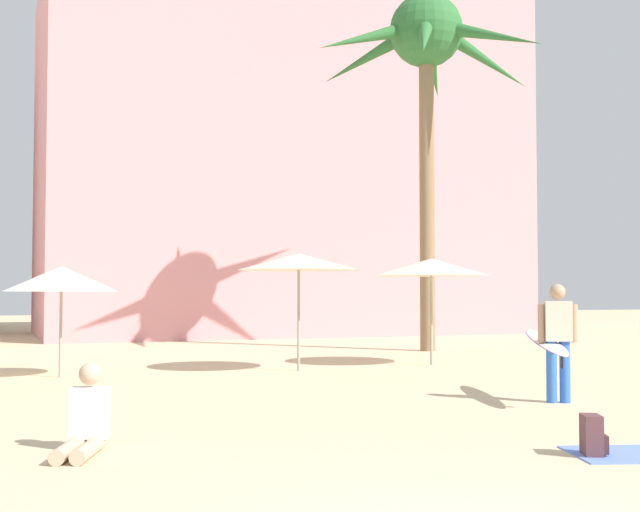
{
  "coord_description": "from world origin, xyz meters",
  "views": [
    {
      "loc": [
        -2.97,
        -4.47,
        1.67
      ],
      "look_at": [
        0.97,
        5.65,
        2.13
      ],
      "focal_mm": 47.71,
      "sensor_mm": 36.0,
      "label": 1
    }
  ],
  "objects_px": {
    "cafe_umbrella_0": "(61,279)",
    "person_mid_center": "(85,423)",
    "backpack": "(593,436)",
    "person_near_right": "(553,339)",
    "cafe_umbrella_1": "(431,267)",
    "palm_tree_left": "(427,54)",
    "cafe_umbrella_4": "(299,262)"
  },
  "relations": [
    {
      "from": "backpack",
      "to": "person_near_right",
      "type": "bearing_deg",
      "value": 83.84
    },
    {
      "from": "person_mid_center",
      "to": "cafe_umbrella_4",
      "type": "bearing_deg",
      "value": 166.21
    },
    {
      "from": "cafe_umbrella_1",
      "to": "person_near_right",
      "type": "relative_size",
      "value": 0.97
    },
    {
      "from": "backpack",
      "to": "person_mid_center",
      "type": "xyz_separation_m",
      "value": [
        -4.81,
        2.07,
        0.11
      ]
    },
    {
      "from": "cafe_umbrella_1",
      "to": "cafe_umbrella_4",
      "type": "height_order",
      "value": "cafe_umbrella_4"
    },
    {
      "from": "palm_tree_left",
      "to": "person_near_right",
      "type": "relative_size",
      "value": 3.7
    },
    {
      "from": "cafe_umbrella_1",
      "to": "person_near_right",
      "type": "distance_m",
      "value": 6.7
    },
    {
      "from": "palm_tree_left",
      "to": "person_mid_center",
      "type": "distance_m",
      "value": 18.21
    },
    {
      "from": "cafe_umbrella_1",
      "to": "backpack",
      "type": "bearing_deg",
      "value": -110.08
    },
    {
      "from": "cafe_umbrella_4",
      "to": "person_near_right",
      "type": "relative_size",
      "value": 0.93
    },
    {
      "from": "palm_tree_left",
      "to": "backpack",
      "type": "height_order",
      "value": "palm_tree_left"
    },
    {
      "from": "cafe_umbrella_1",
      "to": "person_near_right",
      "type": "xyz_separation_m",
      "value": [
        -1.42,
        -6.42,
        -1.29
      ]
    },
    {
      "from": "cafe_umbrella_0",
      "to": "person_near_right",
      "type": "xyz_separation_m",
      "value": [
        6.73,
        -6.58,
        -0.98
      ]
    },
    {
      "from": "palm_tree_left",
      "to": "person_mid_center",
      "type": "xyz_separation_m",
      "value": [
        -10.69,
        -12.24,
        -8.23
      ]
    },
    {
      "from": "cafe_umbrella_0",
      "to": "cafe_umbrella_1",
      "type": "height_order",
      "value": "cafe_umbrella_1"
    },
    {
      "from": "backpack",
      "to": "person_mid_center",
      "type": "relative_size",
      "value": 0.39
    },
    {
      "from": "cafe_umbrella_4",
      "to": "palm_tree_left",
      "type": "bearing_deg",
      "value": 38.89
    },
    {
      "from": "person_near_right",
      "to": "cafe_umbrella_0",
      "type": "bearing_deg",
      "value": 69.43
    },
    {
      "from": "backpack",
      "to": "person_near_right",
      "type": "relative_size",
      "value": 0.15
    },
    {
      "from": "cafe_umbrella_0",
      "to": "person_mid_center",
      "type": "distance_m",
      "value": 8.4
    },
    {
      "from": "cafe_umbrella_0",
      "to": "person_mid_center",
      "type": "height_order",
      "value": "cafe_umbrella_0"
    },
    {
      "from": "palm_tree_left",
      "to": "cafe_umbrella_1",
      "type": "bearing_deg",
      "value": -117.58
    },
    {
      "from": "cafe_umbrella_4",
      "to": "backpack",
      "type": "bearing_deg",
      "value": -92.14
    },
    {
      "from": "cafe_umbrella_1",
      "to": "cafe_umbrella_4",
      "type": "xyz_separation_m",
      "value": [
        -3.34,
        -0.28,
        0.07
      ]
    },
    {
      "from": "cafe_umbrella_1",
      "to": "person_mid_center",
      "type": "bearing_deg",
      "value": -136.53
    },
    {
      "from": "cafe_umbrella_1",
      "to": "person_mid_center",
      "type": "xyz_separation_m",
      "value": [
        -8.51,
        -8.07,
        -1.93
      ]
    },
    {
      "from": "person_near_right",
      "to": "cafe_umbrella_4",
      "type": "bearing_deg",
      "value": 41.18
    },
    {
      "from": "cafe_umbrella_1",
      "to": "cafe_umbrella_4",
      "type": "relative_size",
      "value": 1.04
    },
    {
      "from": "palm_tree_left",
      "to": "cafe_umbrella_4",
      "type": "height_order",
      "value": "palm_tree_left"
    },
    {
      "from": "palm_tree_left",
      "to": "cafe_umbrella_1",
      "type": "height_order",
      "value": "palm_tree_left"
    },
    {
      "from": "cafe_umbrella_4",
      "to": "backpack",
      "type": "xyz_separation_m",
      "value": [
        -0.37,
        -9.86,
        -2.11
      ]
    },
    {
      "from": "palm_tree_left",
      "to": "cafe_umbrella_4",
      "type": "xyz_separation_m",
      "value": [
        -5.52,
        -4.45,
        -6.23
      ]
    }
  ]
}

